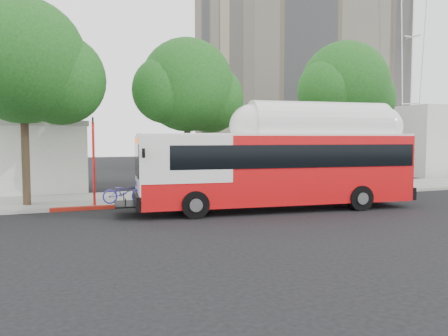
# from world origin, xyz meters

# --- Properties ---
(ground) EXTENTS (120.00, 120.00, 0.00)m
(ground) POSITION_xyz_m (0.00, 0.00, 0.00)
(ground) COLOR black
(ground) RESTS_ON ground
(sidewalk) EXTENTS (60.00, 5.00, 0.15)m
(sidewalk) POSITION_xyz_m (0.00, 6.50, 0.07)
(sidewalk) COLOR gray
(sidewalk) RESTS_ON ground
(curb_strip) EXTENTS (60.00, 0.30, 0.15)m
(curb_strip) POSITION_xyz_m (0.00, 3.90, 0.07)
(curb_strip) COLOR gray
(curb_strip) RESTS_ON ground
(red_curb_segment) EXTENTS (10.00, 0.32, 0.16)m
(red_curb_segment) POSITION_xyz_m (-3.00, 3.90, 0.08)
(red_curb_segment) COLOR maroon
(red_curb_segment) RESTS_ON ground
(street_tree_left) EXTENTS (6.67, 5.80, 9.74)m
(street_tree_left) POSITION_xyz_m (-8.53, 5.56, 6.60)
(street_tree_left) COLOR #2D2116
(street_tree_left) RESTS_ON ground
(street_tree_mid) EXTENTS (5.75, 5.00, 8.62)m
(street_tree_mid) POSITION_xyz_m (-0.59, 6.06, 5.91)
(street_tree_mid) COLOR #2D2116
(street_tree_mid) RESTS_ON ground
(street_tree_right) EXTENTS (6.21, 5.40, 9.18)m
(street_tree_right) POSITION_xyz_m (9.44, 5.86, 6.26)
(street_tree_right) COLOR #2D2116
(street_tree_right) RESTS_ON ground
(apartment_tower) EXTENTS (18.00, 18.00, 37.00)m
(apartment_tower) POSITION_xyz_m (18.00, 28.00, 17.62)
(apartment_tower) COLOR gray
(apartment_tower) RESTS_ON ground
(transit_bus) EXTENTS (13.66, 4.01, 3.99)m
(transit_bus) POSITION_xyz_m (1.86, 0.85, 1.86)
(transit_bus) COLOR red
(transit_bus) RESTS_ON ground
(signal_pole) EXTENTS (0.12, 0.40, 4.24)m
(signal_pole) POSITION_xyz_m (-6.04, 4.23, 2.18)
(signal_pole) COLOR red
(signal_pole) RESTS_ON ground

